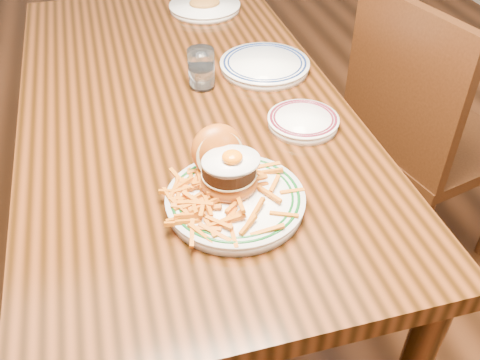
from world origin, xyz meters
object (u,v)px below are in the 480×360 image
object	(u,v)px
table	(183,124)
side_plate	(303,121)
chair_right	(421,133)
main_plate	(232,188)

from	to	relation	value
table	side_plate	distance (m)	0.36
chair_right	side_plate	bearing A→B (deg)	6.77
table	main_plate	world-z (taller)	main_plate
chair_right	side_plate	xyz separation A→B (m)	(-0.49, -0.18, 0.25)
table	chair_right	bearing A→B (deg)	-2.90
side_plate	main_plate	bearing A→B (deg)	-147.28
main_plate	side_plate	bearing A→B (deg)	36.46
main_plate	table	bearing A→B (deg)	87.03
table	main_plate	bearing A→B (deg)	-86.33
chair_right	side_plate	size ratio (longest dim) A/B	5.40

